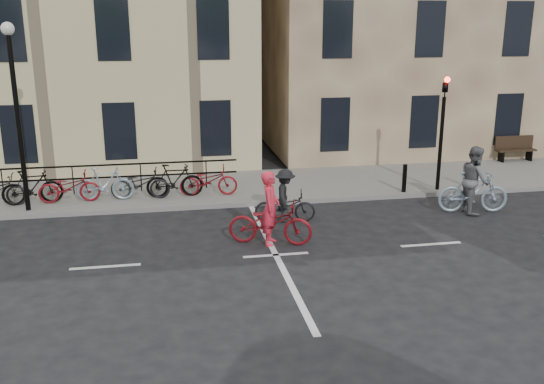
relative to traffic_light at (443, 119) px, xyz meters
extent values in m
plane|color=black|center=(-6.20, -4.34, -2.45)|extent=(120.00, 120.00, 0.00)
cube|color=slate|center=(-10.20, 1.66, -2.38)|extent=(46.00, 4.00, 0.15)
cube|color=#8B6F53|center=(2.80, 8.66, 3.70)|extent=(14.00, 10.00, 12.00)
cylinder|color=black|center=(0.00, 0.01, -0.80)|extent=(0.12, 0.12, 3.00)
imported|color=black|center=(0.00, 0.01, 1.15)|extent=(0.15, 0.18, 0.90)
sphere|color=#FF0C05|center=(0.00, -0.11, 1.25)|extent=(0.18, 0.18, 0.18)
cylinder|color=black|center=(-12.70, 0.06, 0.20)|extent=(0.14, 0.14, 5.00)
sphere|color=silver|center=(-12.70, 0.06, 2.80)|extent=(0.36, 0.36, 0.36)
cylinder|color=black|center=(-1.20, -0.09, -1.85)|extent=(0.14, 0.14, 0.90)
cylinder|color=black|center=(1.20, -0.09, -1.85)|extent=(0.14, 0.14, 0.90)
cube|color=black|center=(4.20, 3.31, -2.10)|extent=(0.06, 0.38, 0.40)
cube|color=black|center=(5.40, 3.31, -2.10)|extent=(0.06, 0.38, 0.40)
cube|color=black|center=(4.80, 3.31, -1.87)|extent=(1.60, 0.40, 0.06)
cube|color=black|center=(4.80, 3.49, -1.58)|extent=(1.60, 0.06, 0.50)
cube|color=black|center=(-10.55, 1.56, -1.83)|extent=(8.30, 0.04, 0.95)
imported|color=black|center=(-12.65, 0.66, -1.78)|extent=(1.75, 0.49, 1.05)
imported|color=maroon|center=(-11.60, 0.66, -1.83)|extent=(1.80, 0.63, 0.95)
imported|color=#869FB0|center=(-10.55, 0.66, -1.78)|extent=(1.75, 0.49, 1.05)
imported|color=black|center=(-9.50, 0.66, -1.83)|extent=(1.80, 0.63, 0.95)
imported|color=black|center=(-8.45, 0.66, -1.78)|extent=(1.75, 0.49, 1.05)
imported|color=maroon|center=(-7.40, 0.66, -1.83)|extent=(1.80, 0.63, 0.95)
imported|color=maroon|center=(-6.19, -3.54, -1.90)|extent=(2.25, 1.38, 1.12)
imported|color=red|center=(-6.19, -3.54, -1.51)|extent=(0.65, 0.80, 1.89)
imported|color=#869FB0|center=(0.13, -2.05, -1.84)|extent=(2.12, 0.92, 1.23)
imported|color=#5D5E62|center=(0.13, -2.05, -1.46)|extent=(0.90, 1.08, 1.98)
imported|color=black|center=(-5.47, -1.87, -2.01)|extent=(1.78, 0.90, 0.89)
imported|color=black|center=(-5.47, -1.87, -1.70)|extent=(0.73, 1.06, 1.51)
camera|label=1|loc=(-8.76, -17.75, 3.02)|focal=40.00mm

